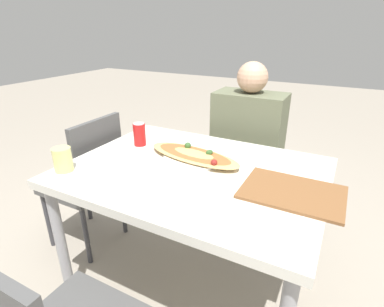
# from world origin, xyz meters

# --- Properties ---
(ground_plane) EXTENTS (14.00, 14.00, 0.00)m
(ground_plane) POSITION_xyz_m (0.00, 0.00, 0.00)
(ground_plane) COLOR #9E9384
(dining_table) EXTENTS (1.16, 0.87, 0.76)m
(dining_table) POSITION_xyz_m (0.00, 0.00, 0.68)
(dining_table) COLOR silver
(dining_table) RESTS_ON ground_plane
(chair_far_seated) EXTENTS (0.40, 0.40, 0.88)m
(chair_far_seated) POSITION_xyz_m (0.05, 0.77, 0.49)
(chair_far_seated) COLOR #4C4C4C
(chair_far_seated) RESTS_ON ground_plane
(chair_side_left) EXTENTS (0.40, 0.40, 0.88)m
(chair_side_left) POSITION_xyz_m (-0.77, 0.06, 0.49)
(chair_side_left) COLOR #4C4C4C
(chair_side_left) RESTS_ON ground_plane
(person_seated) EXTENTS (0.43, 0.27, 1.17)m
(person_seated) POSITION_xyz_m (0.05, 0.65, 0.69)
(person_seated) COLOR #2D2D38
(person_seated) RESTS_ON ground_plane
(pizza_main) EXTENTS (0.53, 0.30, 0.06)m
(pizza_main) POSITION_xyz_m (-0.05, 0.09, 0.78)
(pizza_main) COLOR white
(pizza_main) RESTS_ON dining_table
(soda_can) EXTENTS (0.07, 0.07, 0.12)m
(soda_can) POSITION_xyz_m (-0.40, 0.12, 0.82)
(soda_can) COLOR red
(soda_can) RESTS_ON dining_table
(drink_glass) EXTENTS (0.08, 0.08, 0.11)m
(drink_glass) POSITION_xyz_m (-0.51, -0.29, 0.81)
(drink_glass) COLOR #E0DB7F
(drink_glass) RESTS_ON dining_table
(serving_tray) EXTENTS (0.39, 0.28, 0.01)m
(serving_tray) POSITION_xyz_m (0.45, -0.02, 0.76)
(serving_tray) COLOR brown
(serving_tray) RESTS_ON dining_table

